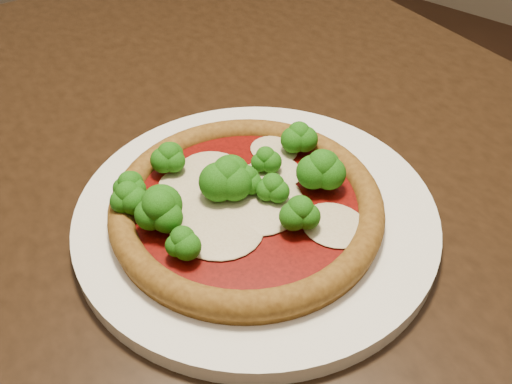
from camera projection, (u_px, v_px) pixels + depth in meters
The scene contains 4 objects.
floor at pixel (282, 382), 1.25m from camera, with size 4.00×4.00×0.00m, color black.
dining_table at pixel (247, 236), 0.68m from camera, with size 1.37×1.19×0.75m.
plate at pixel (256, 215), 0.55m from camera, with size 0.35×0.35×0.02m, color white.
pizza at pixel (243, 200), 0.53m from camera, with size 0.26×0.26×0.06m.
Camera 1 is at (0.36, -0.53, 1.15)m, focal length 40.00 mm.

